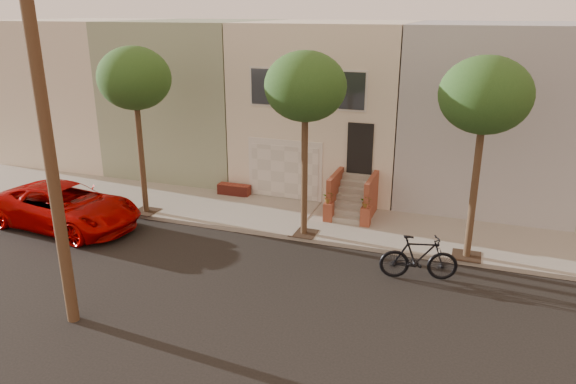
% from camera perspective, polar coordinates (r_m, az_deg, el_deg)
% --- Properties ---
extents(ground, '(90.00, 90.00, 0.00)m').
position_cam_1_polar(ground, '(16.24, -6.06, -9.50)').
color(ground, black).
rests_on(ground, ground).
extents(sidewalk, '(40.00, 3.70, 0.15)m').
position_cam_1_polar(sidewalk, '(20.70, 0.29, -2.72)').
color(sidewalk, gray).
rests_on(sidewalk, ground).
extents(house_row, '(33.10, 11.70, 7.00)m').
position_cam_1_polar(house_row, '(25.16, 4.77, 9.55)').
color(house_row, beige).
rests_on(house_row, sidewalk).
extents(tree_left, '(2.70, 2.57, 6.30)m').
position_cam_1_polar(tree_left, '(20.64, -15.97, 11.39)').
color(tree_left, '#2D2116').
rests_on(tree_left, sidewalk).
extents(tree_mid, '(2.70, 2.57, 6.30)m').
position_cam_1_polar(tree_mid, '(17.72, 1.84, 10.97)').
color(tree_mid, '#2D2116').
rests_on(tree_mid, sidewalk).
extents(tree_right, '(2.70, 2.57, 6.30)m').
position_cam_1_polar(tree_right, '(16.89, 20.15, 9.46)').
color(tree_right, '#2D2116').
rests_on(tree_right, sidewalk).
extents(pickup_truck, '(6.04, 3.25, 1.61)m').
position_cam_1_polar(pickup_truck, '(21.38, -22.53, -1.41)').
color(pickup_truck, '#A60100').
rests_on(pickup_truck, ground).
extents(motorcycle, '(2.39, 1.17, 1.38)m').
position_cam_1_polar(motorcycle, '(16.53, 13.68, -6.75)').
color(motorcycle, black).
rests_on(motorcycle, ground).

